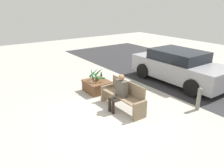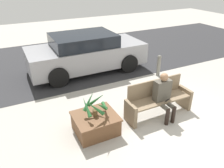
{
  "view_description": "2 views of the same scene",
  "coord_description": "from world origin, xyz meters",
  "px_view_note": "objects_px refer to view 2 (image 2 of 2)",
  "views": [
    {
      "loc": [
        5.04,
        -3.41,
        3.42
      ],
      "look_at": [
        -0.94,
        0.84,
        0.65
      ],
      "focal_mm": 35.0,
      "sensor_mm": 36.0,
      "label": 1
    },
    {
      "loc": [
        -3.55,
        -3.08,
        3.45
      ],
      "look_at": [
        -1.38,
        1.23,
        0.97
      ],
      "focal_mm": 35.0,
      "sensor_mm": 36.0,
      "label": 2
    }
  ],
  "objects_px": {
    "bench": "(158,99)",
    "potted_plant": "(96,105)",
    "person_seated": "(164,94)",
    "parked_car": "(86,53)",
    "bollard_post": "(159,65)",
    "planter_box": "(96,123)"
  },
  "relations": [
    {
      "from": "potted_plant",
      "to": "parked_car",
      "type": "bearing_deg",
      "value": 72.57
    },
    {
      "from": "person_seated",
      "to": "planter_box",
      "type": "xyz_separation_m",
      "value": [
        -1.8,
        0.22,
        -0.45
      ]
    },
    {
      "from": "bench",
      "to": "potted_plant",
      "type": "xyz_separation_m",
      "value": [
        -1.77,
        0.03,
        0.29
      ]
    },
    {
      "from": "planter_box",
      "to": "bollard_post",
      "type": "bearing_deg",
      "value": 30.09
    },
    {
      "from": "person_seated",
      "to": "planter_box",
      "type": "height_order",
      "value": "person_seated"
    },
    {
      "from": "bollard_post",
      "to": "planter_box",
      "type": "bearing_deg",
      "value": -149.91
    },
    {
      "from": "bench",
      "to": "parked_car",
      "type": "xyz_separation_m",
      "value": [
        -0.65,
        3.63,
        0.28
      ]
    },
    {
      "from": "person_seated",
      "to": "parked_car",
      "type": "distance_m",
      "value": 3.87
    },
    {
      "from": "person_seated",
      "to": "bollard_post",
      "type": "relative_size",
      "value": 1.56
    },
    {
      "from": "bench",
      "to": "bollard_post",
      "type": "bearing_deg",
      "value": 51.99
    },
    {
      "from": "parked_car",
      "to": "planter_box",
      "type": "bearing_deg",
      "value": -107.69
    },
    {
      "from": "bench",
      "to": "bollard_post",
      "type": "distance_m",
      "value": 2.5
    },
    {
      "from": "potted_plant",
      "to": "bollard_post",
      "type": "distance_m",
      "value": 3.85
    },
    {
      "from": "person_seated",
      "to": "potted_plant",
      "type": "distance_m",
      "value": 1.8
    },
    {
      "from": "bollard_post",
      "to": "person_seated",
      "type": "bearing_deg",
      "value": -125.36
    },
    {
      "from": "bench",
      "to": "parked_car",
      "type": "bearing_deg",
      "value": 100.08
    },
    {
      "from": "person_seated",
      "to": "potted_plant",
      "type": "height_order",
      "value": "person_seated"
    },
    {
      "from": "potted_plant",
      "to": "parked_car",
      "type": "distance_m",
      "value": 3.77
    },
    {
      "from": "parked_car",
      "to": "bollard_post",
      "type": "xyz_separation_m",
      "value": [
        2.18,
        -1.66,
        -0.3
      ]
    },
    {
      "from": "potted_plant",
      "to": "planter_box",
      "type": "bearing_deg",
      "value": 145.57
    },
    {
      "from": "bench",
      "to": "person_seated",
      "type": "bearing_deg",
      "value": -85.68
    },
    {
      "from": "planter_box",
      "to": "bollard_post",
      "type": "relative_size",
      "value": 1.26
    }
  ]
}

